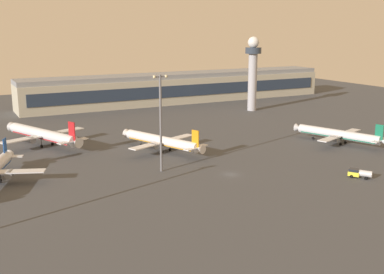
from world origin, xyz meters
TOP-DOWN VIEW (x-y plane):
  - ground_plane at (0.00, 0.00)m, footprint 416.00×416.00m
  - terminal_building at (48.91, 130.98)m, footprint 179.33×22.40m
  - control_tower at (67.61, 87.35)m, footprint 8.00×8.00m
  - airplane_taxiway_distant at (54.28, 13.14)m, footprint 26.92×34.20m
  - airplane_terminal_side at (-6.62, 33.09)m, footprint 27.58×34.98m
  - airplane_mid_apron at (-40.90, 59.78)m, footprint 31.37×39.74m
  - fuel_truck at (30.06, -19.29)m, footprint 5.20×6.43m
  - apron_light_east at (-16.38, 12.06)m, footprint 4.80×0.90m

SIDE VIEW (x-z plane):
  - ground_plane at x=0.00m, z-range 0.00..0.00m
  - fuel_truck at x=30.06m, z-range 0.19..2.54m
  - airplane_taxiway_distant at x=54.28m, z-range -1.10..7.95m
  - airplane_terminal_side at x=-6.62m, z-range -1.14..8.21m
  - airplane_mid_apron at x=-40.90m, z-range -1.31..9.41m
  - terminal_building at x=48.91m, z-range -0.11..16.29m
  - apron_light_east at x=-16.38m, z-range 1.87..30.06m
  - control_tower at x=67.61m, z-range 2.91..39.91m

